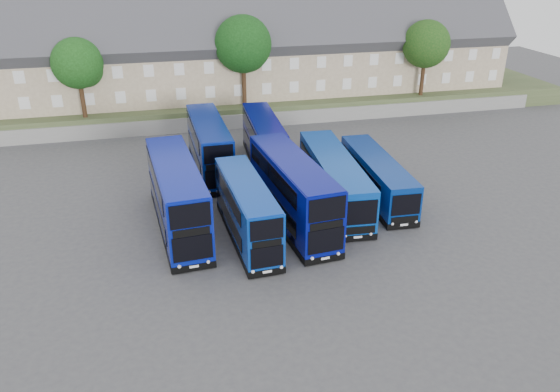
{
  "coord_description": "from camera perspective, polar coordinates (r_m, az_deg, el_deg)",
  "views": [
    {
      "loc": [
        -7.66,
        -29.92,
        17.69
      ],
      "look_at": [
        0.17,
        2.23,
        2.2
      ],
      "focal_mm": 35.0,
      "sensor_mm": 36.0,
      "label": 1
    }
  ],
  "objects": [
    {
      "name": "dd_rear_right",
      "position": [
        47.2,
        -1.69,
        5.67
      ],
      "size": [
        2.84,
        10.39,
        4.09
      ],
      "rotation": [
        0.0,
        0.0,
        -0.05
      ],
      "color": "#060877",
      "rests_on": "ground"
    },
    {
      "name": "earth_bank",
      "position": [
        66.5,
        -6.74,
        10.39
      ],
      "size": [
        80.0,
        20.0,
        2.0
      ],
      "primitive_type": "cube",
      "color": "#404F2C",
      "rests_on": "ground"
    },
    {
      "name": "retaining_wall",
      "position": [
        57.03,
        -5.4,
        7.7
      ],
      "size": [
        70.0,
        0.4,
        1.5
      ],
      "primitive_type": "cube",
      "color": "slate",
      "rests_on": "ground"
    },
    {
      "name": "ground",
      "position": [
        35.59,
        0.59,
        -4.72
      ],
      "size": [
        120.0,
        120.0,
        0.0
      ],
      "primitive_type": "plane",
      "color": "#424247",
      "rests_on": "ground"
    },
    {
      "name": "tree_east",
      "position": [
        63.41,
        15.08,
        14.92
      ],
      "size": [
        5.12,
        5.12,
        8.16
      ],
      "color": "#382314",
      "rests_on": "earth_bank"
    },
    {
      "name": "dd_rear_left",
      "position": [
        45.91,
        -7.39,
        5.08
      ],
      "size": [
        2.69,
        11.04,
        4.37
      ],
      "rotation": [
        0.0,
        0.0,
        0.01
      ],
      "color": "navy",
      "rests_on": "ground"
    },
    {
      "name": "tree_mid",
      "position": [
        57.19,
        -3.75,
        15.35
      ],
      "size": [
        5.76,
        5.76,
        9.18
      ],
      "color": "#382314",
      "rests_on": "earth_bank"
    },
    {
      "name": "coach_east_b",
      "position": [
        41.77,
        10.06,
        1.87
      ],
      "size": [
        2.87,
        11.24,
        3.04
      ],
      "rotation": [
        0.0,
        0.0,
        -0.05
      ],
      "color": "navy",
      "rests_on": "ground"
    },
    {
      "name": "coach_east_a",
      "position": [
        40.41,
        5.66,
        1.65
      ],
      "size": [
        3.58,
        12.81,
        3.46
      ],
      "rotation": [
        0.0,
        0.0,
        -0.07
      ],
      "color": "#0940A8",
      "rests_on": "ground"
    },
    {
      "name": "tree_west",
      "position": [
        56.37,
        -20.25,
        12.72
      ],
      "size": [
        4.8,
        4.8,
        7.65
      ],
      "color": "#382314",
      "rests_on": "earth_bank"
    },
    {
      "name": "tree_far",
      "position": [
        72.3,
        16.84,
        16.16
      ],
      "size": [
        5.44,
        5.44,
        8.67
      ],
      "color": "#382314",
      "rests_on": "earth_bank"
    },
    {
      "name": "dd_front_right",
      "position": [
        36.9,
        1.34,
        0.34
      ],
      "size": [
        3.69,
        11.69,
        4.57
      ],
      "rotation": [
        0.0,
        0.0,
        0.09
      ],
      "color": "#070E80",
      "rests_on": "ground"
    },
    {
      "name": "dd_front_left",
      "position": [
        36.78,
        -10.68,
        -0.16
      ],
      "size": [
        3.5,
        11.8,
        4.63
      ],
      "rotation": [
        0.0,
        0.0,
        0.07
      ],
      "color": "#081694",
      "rests_on": "ground"
    },
    {
      "name": "dd_front_mid",
      "position": [
        35.12,
        -3.47,
        -1.65
      ],
      "size": [
        2.74,
        9.95,
        3.91
      ],
      "rotation": [
        0.0,
        0.0,
        0.05
      ],
      "color": "#0836A3",
      "rests_on": "ground"
    },
    {
      "name": "terrace_row",
      "position": [
        61.86,
        -3.66,
        14.71
      ],
      "size": [
        60.0,
        10.4,
        11.2
      ],
      "color": "tan",
      "rests_on": "earth_bank"
    }
  ]
}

